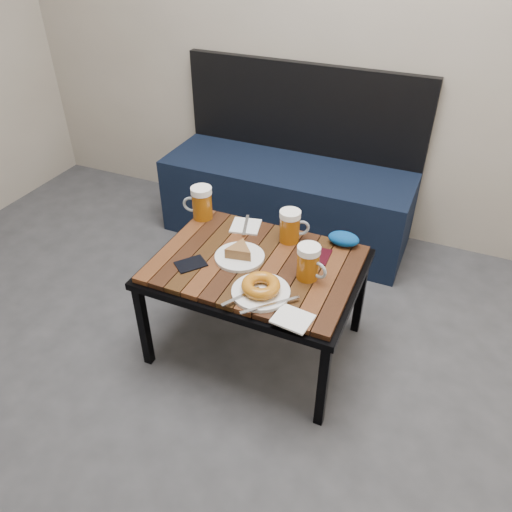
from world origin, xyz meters
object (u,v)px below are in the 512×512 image
at_px(cafe_table, 256,270).
at_px(plate_pie, 240,254).
at_px(beer_mug_left, 201,203).
at_px(beer_mug_centre, 290,226).
at_px(passport_navy, 191,264).
at_px(beer_mug_right, 309,262).
at_px(passport_burgundy, 319,256).
at_px(bench, 288,193).
at_px(knit_pouch, 344,239).
at_px(plate_bagel, 261,288).

distance_m(cafe_table, plate_pie, 0.10).
distance_m(cafe_table, beer_mug_left, 0.44).
xyz_separation_m(beer_mug_centre, passport_navy, (-0.30, -0.32, -0.07)).
relative_size(beer_mug_centre, passport_navy, 1.23).
distance_m(beer_mug_right, passport_burgundy, 0.17).
xyz_separation_m(bench, knit_pouch, (0.50, -0.68, 0.23)).
bearing_deg(plate_pie, passport_burgundy, 25.85).
distance_m(beer_mug_centre, passport_navy, 0.45).
bearing_deg(passport_navy, passport_burgundy, 68.38).
bearing_deg(plate_pie, beer_mug_centre, 55.32).
height_order(plate_pie, passport_navy, plate_pie).
bearing_deg(bench, passport_navy, -91.24).
bearing_deg(beer_mug_left, knit_pouch, 171.43).
distance_m(beer_mug_centre, passport_burgundy, 0.18).
relative_size(cafe_table, plate_bagel, 3.25).
bearing_deg(beer_mug_left, beer_mug_right, 146.21).
distance_m(beer_mug_centre, beer_mug_right, 0.26).
distance_m(beer_mug_centre, plate_pie, 0.25).
bearing_deg(beer_mug_right, passport_burgundy, 108.33).
distance_m(cafe_table, passport_navy, 0.27).
xyz_separation_m(beer_mug_left, beer_mug_right, (0.59, -0.23, -0.00)).
xyz_separation_m(beer_mug_left, passport_navy, (0.13, -0.34, -0.07)).
xyz_separation_m(cafe_table, passport_navy, (-0.23, -0.12, 0.05)).
xyz_separation_m(plate_bagel, passport_navy, (-0.33, 0.05, -0.02)).
distance_m(beer_mug_right, plate_pie, 0.30).
bearing_deg(plate_bagel, bench, 105.26).
bearing_deg(cafe_table, bench, 102.49).
height_order(cafe_table, plate_pie, plate_pie).
distance_m(passport_navy, knit_pouch, 0.65).
bearing_deg(knit_pouch, beer_mug_right, -103.30).
relative_size(bench, passport_navy, 11.99).
xyz_separation_m(plate_bagel, passport_burgundy, (0.13, 0.31, -0.02)).
bearing_deg(passport_burgundy, cafe_table, -150.59).
bearing_deg(knit_pouch, beer_mug_left, -176.08).
relative_size(passport_navy, knit_pouch, 0.89).
xyz_separation_m(beer_mug_centre, passport_burgundy, (0.15, -0.06, -0.07)).
bearing_deg(cafe_table, passport_burgundy, 31.65).
bearing_deg(passport_burgundy, plate_bagel, -114.34).
bearing_deg(plate_pie, beer_mug_left, 143.05).
bearing_deg(beer_mug_right, plate_bagel, -110.32).
xyz_separation_m(cafe_table, knit_pouch, (0.29, 0.26, 0.07)).
height_order(beer_mug_centre, beer_mug_right, same).
distance_m(cafe_table, plate_bagel, 0.21).
xyz_separation_m(bench, beer_mug_right, (0.43, -0.95, 0.27)).
relative_size(beer_mug_right, passport_navy, 1.22).
relative_size(cafe_table, passport_navy, 7.19).
xyz_separation_m(plate_pie, plate_bagel, (0.17, -0.17, 0.00)).
relative_size(beer_mug_centre, plate_pie, 0.71).
height_order(cafe_table, passport_burgundy, passport_burgundy).
height_order(cafe_table, beer_mug_left, beer_mug_left).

